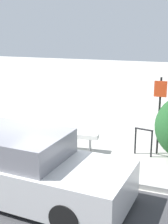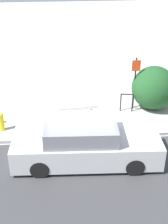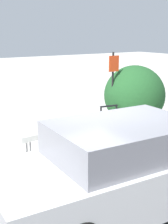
{
  "view_description": "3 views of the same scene",
  "coord_description": "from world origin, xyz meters",
  "px_view_note": "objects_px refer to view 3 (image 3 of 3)",
  "views": [
    {
      "loc": [
        3.59,
        -6.68,
        3.6
      ],
      "look_at": [
        0.24,
        1.98,
        1.14
      ],
      "focal_mm": 50.0,
      "sensor_mm": 36.0,
      "label": 1
    },
    {
      "loc": [
        -0.83,
        -9.7,
        6.5
      ],
      "look_at": [
        0.13,
        0.38,
        0.92
      ],
      "focal_mm": 50.0,
      "sensor_mm": 36.0,
      "label": 2
    },
    {
      "loc": [
        -3.31,
        -4.88,
        2.86
      ],
      "look_at": [
        0.77,
        1.24,
        0.97
      ],
      "focal_mm": 50.0,
      "sensor_mm": 36.0,
      "label": 3
    }
  ],
  "objects_px": {
    "bike_rack": "(109,116)",
    "sign_post": "(113,83)",
    "parked_car_near": "(129,167)",
    "bench": "(49,133)"
  },
  "relations": [
    {
      "from": "bike_rack",
      "to": "sign_post",
      "type": "height_order",
      "value": "sign_post"
    },
    {
      "from": "parked_car_near",
      "to": "sign_post",
      "type": "bearing_deg",
      "value": 58.36
    },
    {
      "from": "sign_post",
      "to": "bench",
      "type": "bearing_deg",
      "value": -165.13
    },
    {
      "from": "bench",
      "to": "bike_rack",
      "type": "height_order",
      "value": "bike_rack"
    },
    {
      "from": "bike_rack",
      "to": "sign_post",
      "type": "relative_size",
      "value": 0.36
    },
    {
      "from": "bench",
      "to": "bike_rack",
      "type": "relative_size",
      "value": 2.04
    },
    {
      "from": "bench",
      "to": "sign_post",
      "type": "height_order",
      "value": "sign_post"
    },
    {
      "from": "bike_rack",
      "to": "parked_car_near",
      "type": "height_order",
      "value": "parked_car_near"
    },
    {
      "from": "bike_rack",
      "to": "bench",
      "type": "bearing_deg",
      "value": -170.09
    },
    {
      "from": "bench",
      "to": "parked_car_near",
      "type": "bearing_deg",
      "value": -95.68
    }
  ]
}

